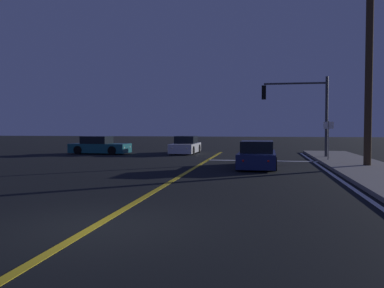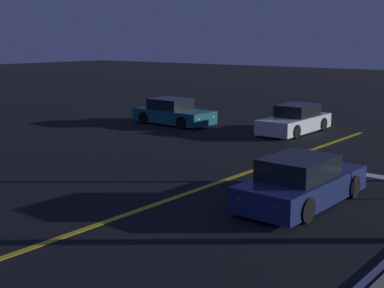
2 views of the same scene
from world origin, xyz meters
TOP-DOWN VIEW (x-y plane):
  - lane_line_center at (0.00, 9.12)m, footprint 0.20×31.01m
  - lane_line_edge_right at (6.23, 9.12)m, footprint 0.16×31.01m
  - stop_bar at (3.24, 16.74)m, footprint 6.48×0.50m
  - car_parked_curb_navy at (3.04, 12.54)m, footprint 1.93×4.58m
  - car_distant_tail_white at (-2.54, 22.73)m, footprint 1.84×4.60m
  - car_lead_oncoming_teal at (-8.89, 21.09)m, footprint 4.45×2.09m

SIDE VIEW (x-z plane):
  - lane_line_center at x=0.00m, z-range 0.00..0.01m
  - lane_line_edge_right at x=6.23m, z-range 0.00..0.01m
  - stop_bar at x=3.24m, z-range 0.00..0.01m
  - car_distant_tail_white at x=-2.54m, z-range -0.09..1.25m
  - car_parked_curb_navy at x=3.04m, z-range -0.09..1.25m
  - car_lead_oncoming_teal at x=-8.89m, z-range -0.09..1.25m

